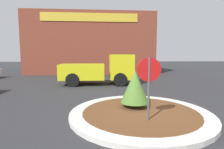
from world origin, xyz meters
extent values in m
plane|color=#2D2D30|center=(0.00, 0.00, 0.00)|extent=(120.00, 120.00, 0.00)
cylinder|color=beige|center=(0.00, 0.00, 0.07)|extent=(4.95, 4.95, 0.15)
cylinder|color=brown|center=(0.00, 0.00, 0.07)|extent=(4.06, 4.06, 0.15)
cylinder|color=#4C4C51|center=(0.05, -0.83, 1.04)|extent=(0.07, 0.07, 2.08)
cylinder|color=#B71414|center=(0.05, -0.83, 1.70)|extent=(0.73, 0.03, 0.73)
cylinder|color=brown|center=(-0.09, 0.53, 0.24)|extent=(0.08, 0.08, 0.18)
cone|color=#4C752D|center=(-0.09, 0.53, 0.94)|extent=(1.08, 1.08, 1.22)
cube|color=gold|center=(0.19, 6.90, 1.31)|extent=(1.71, 1.98, 1.78)
cube|color=gold|center=(-2.65, 6.94, 0.97)|extent=(3.19, 2.10, 1.09)
cube|color=black|center=(0.79, 6.89, 1.63)|extent=(0.06, 1.75, 0.62)
cylinder|color=black|center=(0.05, 7.85, 0.47)|extent=(0.94, 0.24, 0.94)
cylinder|color=black|center=(0.02, 5.95, 0.47)|extent=(0.94, 0.24, 0.94)
cylinder|color=black|center=(-3.22, 7.89, 0.47)|extent=(0.94, 0.24, 0.94)
cylinder|color=black|center=(-3.25, 6.00, 0.47)|extent=(0.94, 0.24, 0.94)
cube|color=brown|center=(-2.39, 16.39, 3.52)|extent=(14.79, 6.00, 7.04)
cube|color=gold|center=(-2.39, 13.36, 6.23)|extent=(10.35, 0.08, 0.90)
camera|label=1|loc=(-1.45, -5.94, 2.11)|focal=28.00mm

